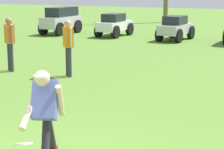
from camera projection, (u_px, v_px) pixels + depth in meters
frisbee_thrower at (45, 112)px, 6.02m from camera, size 0.49×1.15×1.40m
frisbee_in_flight at (23, 144)px, 5.64m from camera, size 0.35×0.35×0.10m
teammate_near_sideline at (68, 43)px, 11.86m from camera, size 0.41×0.39×1.56m
teammate_midfield at (10, 39)px, 12.59m from camera, size 0.45×0.36×1.56m
parked_car_slot_a at (61, 19)px, 22.01m from camera, size 1.30×2.46×1.34m
parked_car_slot_b at (114, 25)px, 21.00m from camera, size 1.24×2.26×1.10m
parked_car_slot_c at (175, 28)px, 19.54m from camera, size 1.33×2.29×1.10m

